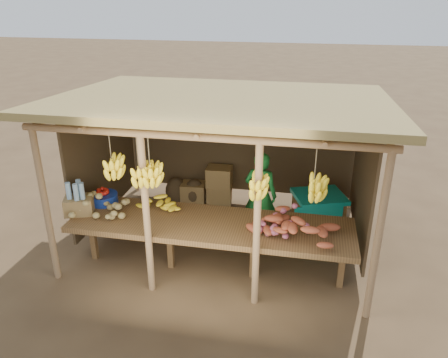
# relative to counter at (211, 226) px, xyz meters

# --- Properties ---
(ground) EXTENTS (60.00, 60.00, 0.00)m
(ground) POSITION_rel_counter_xyz_m (-0.00, 0.95, -0.74)
(ground) COLOR brown
(ground) RESTS_ON ground
(stall_structure) EXTENTS (4.70, 3.50, 2.43)m
(stall_structure) POSITION_rel_counter_xyz_m (0.02, 0.84, 1.17)
(stall_structure) COLOR #9C7751
(stall_structure) RESTS_ON ground
(counter) EXTENTS (3.90, 1.05, 0.80)m
(counter) POSITION_rel_counter_xyz_m (0.00, 0.00, 0.00)
(counter) COLOR brown
(counter) RESTS_ON ground
(potato_heap) EXTENTS (0.91, 0.56, 0.36)m
(potato_heap) POSITION_rel_counter_xyz_m (-1.67, -0.07, 0.24)
(potato_heap) COLOR tan
(potato_heap) RESTS_ON counter
(sweet_potato_heap) EXTENTS (1.33, 1.10, 0.36)m
(sweet_potato_heap) POSITION_rel_counter_xyz_m (1.17, -0.16, 0.24)
(sweet_potato_heap) COLOR #9E4528
(sweet_potato_heap) RESTS_ON counter
(onion_heap) EXTENTS (0.94, 0.64, 0.36)m
(onion_heap) POSITION_rel_counter_xyz_m (1.05, -0.07, 0.24)
(onion_heap) COLOR #AC546A
(onion_heap) RESTS_ON counter
(banana_pile) EXTENTS (0.70, 0.58, 0.35)m
(banana_pile) POSITION_rel_counter_xyz_m (-0.80, 0.22, 0.24)
(banana_pile) COLOR yellow
(banana_pile) RESTS_ON counter
(tomato_basin) EXTENTS (0.41, 0.41, 0.22)m
(tomato_basin) POSITION_rel_counter_xyz_m (-1.70, 0.29, 0.15)
(tomato_basin) COLOR navy
(tomato_basin) RESTS_ON counter
(bottle_box) EXTENTS (0.47, 0.42, 0.49)m
(bottle_box) POSITION_rel_counter_xyz_m (-1.90, -0.08, 0.25)
(bottle_box) COLOR olive
(bottle_box) RESTS_ON counter
(vendor) EXTENTS (0.59, 0.44, 1.46)m
(vendor) POSITION_rel_counter_xyz_m (0.56, 1.15, -0.01)
(vendor) COLOR #176A28
(vendor) RESTS_ON ground
(tarp_crate) EXTENTS (0.97, 0.90, 0.94)m
(tarp_crate) POSITION_rel_counter_xyz_m (1.48, 1.38, -0.35)
(tarp_crate) COLOR brown
(tarp_crate) RESTS_ON ground
(carton_stack) EXTENTS (0.98, 0.39, 0.73)m
(carton_stack) POSITION_rel_counter_xyz_m (-0.49, 2.15, -0.42)
(carton_stack) COLOR olive
(carton_stack) RESTS_ON ground
(burlap_sacks) EXTENTS (0.77, 0.40, 0.54)m
(burlap_sacks) POSITION_rel_counter_xyz_m (-1.00, 2.15, -0.50)
(burlap_sacks) COLOR #4A3922
(burlap_sacks) RESTS_ON ground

